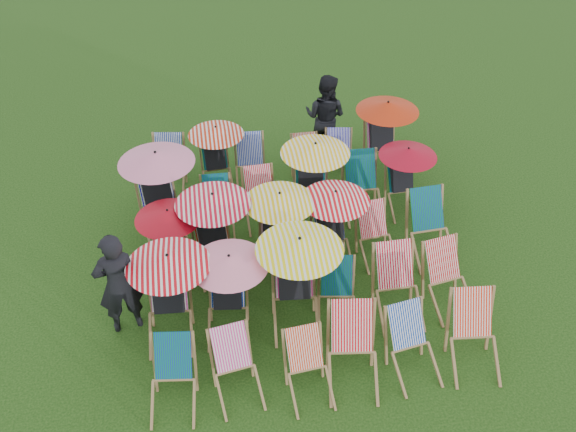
{
  "coord_description": "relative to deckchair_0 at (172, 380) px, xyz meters",
  "views": [
    {
      "loc": [
        -1.35,
        -7.27,
        6.99
      ],
      "look_at": [
        -0.17,
        0.16,
        0.9
      ],
      "focal_mm": 40.0,
      "sensor_mm": 36.0,
      "label": 1
    }
  ],
  "objects": [
    {
      "name": "deckchair_27",
      "position": [
        2.51,
        4.5,
        -0.03
      ],
      "size": [
        0.54,
        0.75,
        0.81
      ],
      "rotation": [
        0.0,
        0.0,
        -0.0
      ],
      "color": "olive",
      "rests_on": "ground"
    },
    {
      "name": "deckchair_29",
      "position": [
        3.98,
        4.67,
        0.27
      ],
      "size": [
        1.14,
        1.19,
        1.36
      ],
      "rotation": [
        0.0,
        0.0,
        -0.03
      ],
      "color": "olive",
      "rests_on": "ground"
    },
    {
      "name": "deckchair_15",
      "position": [
        2.52,
        2.33,
        0.22
      ],
      "size": [
        1.06,
        1.11,
        1.25
      ],
      "rotation": [
        0.0,
        0.0,
        0.06
      ],
      "color": "olive",
      "rests_on": "ground"
    },
    {
      "name": "deckchair_5",
      "position": [
        3.94,
        0.03,
        0.05
      ],
      "size": [
        0.73,
        0.95,
        0.98
      ],
      "rotation": [
        0.0,
        0.0,
        -0.1
      ],
      "color": "olive",
      "rests_on": "ground"
    },
    {
      "name": "deckchair_10",
      "position": [
        3.21,
        1.06,
        0.06
      ],
      "size": [
        0.67,
        0.93,
        0.99
      ],
      "rotation": [
        0.0,
        0.0,
        0.02
      ],
      "color": "olive",
      "rests_on": "ground"
    },
    {
      "name": "deckchair_8",
      "position": [
        1.75,
        1.16,
        0.31
      ],
      "size": [
        1.2,
        1.27,
        1.43
      ],
      "rotation": [
        0.0,
        0.0,
        -0.08
      ],
      "color": "olive",
      "rests_on": "ground"
    },
    {
      "name": "deckchair_25",
      "position": [
        0.88,
        4.62,
        0.18
      ],
      "size": [
        0.99,
        1.04,
        1.17
      ],
      "rotation": [
        0.0,
        0.0,
        0.07
      ],
      "color": "olive",
      "rests_on": "ground"
    },
    {
      "name": "deckchair_2",
      "position": [
        1.7,
        -0.1,
        -0.02
      ],
      "size": [
        0.63,
        0.82,
        0.84
      ],
      "rotation": [
        0.0,
        0.0,
        0.1
      ],
      "color": "olive",
      "rests_on": "ground"
    },
    {
      "name": "deckchair_4",
      "position": [
        3.1,
        0.03,
        0.01
      ],
      "size": [
        0.73,
        0.91,
        0.9
      ],
      "rotation": [
        0.0,
        0.0,
        0.18
      ],
      "color": "olive",
      "rests_on": "ground"
    },
    {
      "name": "ground",
      "position": [
        2.0,
        2.24,
        -0.44
      ],
      "size": [
        100.0,
        100.0,
        0.0
      ],
      "primitive_type": "plane",
      "color": "black",
      "rests_on": "ground"
    },
    {
      "name": "deckchair_20",
      "position": [
        1.54,
        3.46,
        0.0
      ],
      "size": [
        0.62,
        0.84,
        0.88
      ],
      "rotation": [
        0.0,
        0.0,
        0.05
      ],
      "color": "olive",
      "rests_on": "ground"
    },
    {
      "name": "deckchair_24",
      "position": [
        0.0,
        4.64,
        0.03
      ],
      "size": [
        0.74,
        0.94,
        0.93
      ],
      "rotation": [
        0.0,
        0.0,
        -0.15
      ],
      "color": "olive",
      "rests_on": "ground"
    },
    {
      "name": "deckchair_26",
      "position": [
        1.48,
        4.55,
        0.0
      ],
      "size": [
        0.62,
        0.84,
        0.88
      ],
      "rotation": [
        0.0,
        0.0,
        -0.05
      ],
      "color": "olive",
      "rests_on": "ground"
    },
    {
      "name": "deckchair_1",
      "position": [
        0.8,
        0.04,
        -0.01
      ],
      "size": [
        0.7,
        0.88,
        0.86
      ],
      "rotation": [
        0.0,
        0.0,
        0.17
      ],
      "color": "olive",
      "rests_on": "ground"
    },
    {
      "name": "deckchair_13",
      "position": [
        0.69,
        2.42,
        0.27
      ],
      "size": [
        1.14,
        1.22,
        1.35
      ],
      "rotation": [
        0.0,
        0.0,
        0.15
      ],
      "color": "olive",
      "rests_on": "ground"
    },
    {
      "name": "deckchair_0",
      "position": [
        0.0,
        0.0,
        0.0
      ],
      "size": [
        0.68,
        0.88,
        0.88
      ],
      "rotation": [
        0.0,
        0.0,
        -0.13
      ],
      "color": "olive",
      "rests_on": "ground"
    },
    {
      "name": "deckchair_9",
      "position": [
        2.32,
        1.1,
        -0.01
      ],
      "size": [
        0.68,
        0.86,
        0.85
      ],
      "rotation": [
        0.0,
        0.0,
        -0.16
      ],
      "color": "olive",
      "rests_on": "ground"
    },
    {
      "name": "deckchair_3",
      "position": [
        2.29,
        0.02,
        0.07
      ],
      "size": [
        0.78,
        1.01,
        1.01
      ],
      "rotation": [
        0.0,
        0.0,
        -0.13
      ],
      "color": "olive",
      "rests_on": "ground"
    },
    {
      "name": "deckchair_21",
      "position": [
        2.41,
        3.52,
        0.28
      ],
      "size": [
        1.15,
        1.22,
        1.37
      ],
      "rotation": [
        0.0,
        0.0,
        -0.16
      ],
      "color": "olive",
      "rests_on": "ground"
    },
    {
      "name": "deckchair_14",
      "position": [
        1.65,
        2.38,
        0.24
      ],
      "size": [
        1.09,
        1.16,
        1.29
      ],
      "rotation": [
        0.0,
        0.0,
        -0.2
      ],
      "color": "olive",
      "rests_on": "ground"
    },
    {
      "name": "deckchair_11",
      "position": [
        3.99,
        1.12,
        0.02
      ],
      "size": [
        0.76,
        0.95,
        0.93
      ],
      "rotation": [
        0.0,
        0.0,
        0.18
      ],
      "color": "olive",
      "rests_on": "ground"
    },
    {
      "name": "deckchair_16",
      "position": [
        3.22,
        2.28,
        -0.02
      ],
      "size": [
        0.65,
        0.84,
        0.85
      ],
      "rotation": [
        0.0,
        0.0,
        0.12
      ],
      "color": "olive",
      "rests_on": "ground"
    },
    {
      "name": "deckchair_7",
      "position": [
        0.8,
        1.16,
        0.23
      ],
      "size": [
        1.07,
        1.13,
        1.27
      ],
      "rotation": [
        0.0,
        0.0,
        -0.13
      ],
      "color": "olive",
      "rests_on": "ground"
    },
    {
      "name": "deckchair_18",
      "position": [
        -0.12,
        3.5,
        0.33
      ],
      "size": [
        1.22,
        1.33,
        1.45
      ],
      "rotation": [
        0.0,
        0.0,
        0.2
      ],
      "color": "olive",
      "rests_on": "ground"
    },
    {
      "name": "person_rear",
      "position": [
        3.0,
        5.3,
        0.41
      ],
      "size": [
        1.04,
        0.99,
        1.7
      ],
      "primitive_type": "imported",
      "rotation": [
        0.0,
        0.0,
        2.57
      ],
      "color": "black",
      "rests_on": "ground"
    },
    {
      "name": "deckchair_17",
      "position": [
        4.09,
        2.22,
        0.06
      ],
      "size": [
        0.72,
        0.96,
        1.0
      ],
      "rotation": [
        0.0,
        0.0,
        0.06
      ],
      "color": "olive",
      "rests_on": "ground"
    },
    {
      "name": "deckchair_23",
      "position": [
        4.01,
        3.44,
        0.17
      ],
      "size": [
        0.98,
        1.03,
        1.16
      ],
      "rotation": [
        0.0,
        0.0,
        0.05
      ],
      "color": "olive",
      "rests_on": "ground"
    },
    {
      "name": "deckchair_19",
      "position": [
        0.8,
        3.41,
        -0.03
      ],
      "size": [
        0.57,
        0.78,
        0.83
      ],
      "rotation": [
        0.0,
        0.0,
        -0.02
      ],
      "color": "olive",
      "rests_on": "ground"
    },
    {
      "name": "deckchair_22",
      "position": [
        3.28,
        3.44,
        0.06
      ],
      "size": [
        0.69,
        0.94,
        1.0
      ],
      "rotation": [
        0.0,
        0.0,
        -0.03
      ],
      "color": "olive",
      "rests_on": "ground"
    },
    {
      "name": "person_left",
      "position": [
        -0.66,
        1.39,
        0.4
      ],
      "size": [
        0.69,
        0.54,
        1.69
      ],
      "primitive_type": "imported",
      "rotation": [
        0.0,
        0.0,
        3.38
      ],
      "color": "black",
      "rests_on": "ground"
    },
    {
      "name": "deckchair_28",
      "position": [
        3.12,
        4.57,
        -0.03
      ],
      "size": [
        0.65,
        0.83,
        0.82
      ],
      "rotation": [
        0.0,
        0.0,
        -0.16
      ],
      "color": "olive",
      "rests_on": "ground"
    },
    {
      "name": "deckchair_12",
      "position": [
        0.01,
        2.39,
        0.18
      ],
      "size": [
        0.99,
        1.03,
        1.17
      ],
      "rotation": [
        0.0,
        0.0,
        -0.03
      ],
      "color": "olive",
      "rests_on": "ground"
    },
    {
      "name": "deckchair_6",
      "position": [
        0.0,
        1.19,
        0.27
      ],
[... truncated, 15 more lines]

